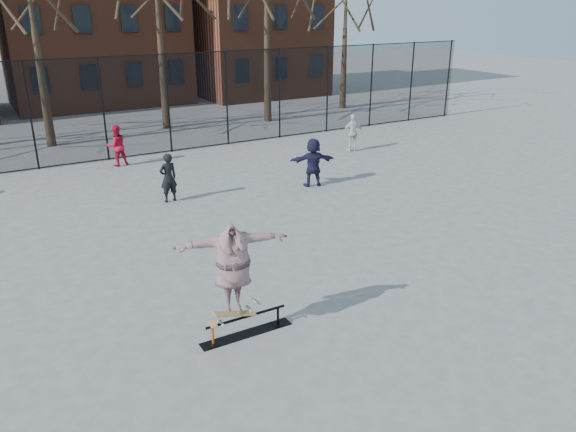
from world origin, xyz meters
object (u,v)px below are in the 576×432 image
skate_rail (246,327)px  bystander_red (117,146)px  skater (233,273)px  bystander_white (353,133)px  bystander_black (168,178)px  bystander_navy (313,162)px  skateboard (235,316)px

skate_rail → bystander_red: bearing=86.0°
skater → bystander_white: (10.24, 10.29, -0.57)m
bystander_black → bystander_red: 4.99m
bystander_white → bystander_navy: (-3.99, -3.17, 0.05)m
bystander_navy → bystander_black: bearing=7.1°
bystander_white → bystander_navy: bystander_navy is taller
bystander_white → bystander_navy: 5.10m
skater → bystander_navy: bearing=61.7°
bystander_black → bystander_white: 9.04m
skater → bystander_red: bearing=97.9°
bystander_white → bystander_navy: bearing=53.9°
skate_rail → skateboard: (-0.23, 0.00, 0.30)m
skateboard → skater: (0.00, 0.00, 0.89)m
bystander_white → bystander_black: bearing=30.0°
bystander_red → bystander_white: size_ratio=1.00×
skateboard → bystander_black: 8.16m
skate_rail → bystander_black: 8.14m
bystander_red → bystander_white: bystander_red is taller
skate_rail → bystander_white: (10.01, 10.29, 0.62)m
bystander_black → skater: bearing=72.7°
bystander_navy → bystander_red: bearing=-31.2°
skateboard → bystander_red: bearing=85.0°
bystander_black → bystander_white: (8.76, 2.27, 0.00)m
skateboard → bystander_white: size_ratio=0.58×
bystander_black → bystander_red: (-0.34, 4.98, 0.00)m
bystander_red → skateboard: bearing=79.6°
bystander_red → bystander_black: bearing=88.4°
skater → bystander_red: 13.06m
skateboard → skater: size_ratio=0.44×
skateboard → bystander_white: bearing=45.2°
skateboard → bystander_navy: (6.25, 7.12, 0.37)m
bystander_red → bystander_white: 9.48m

